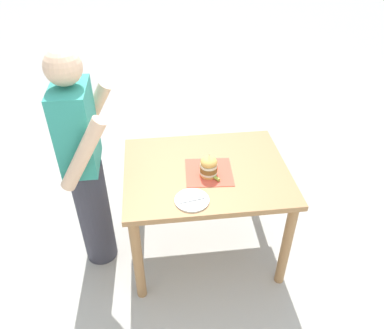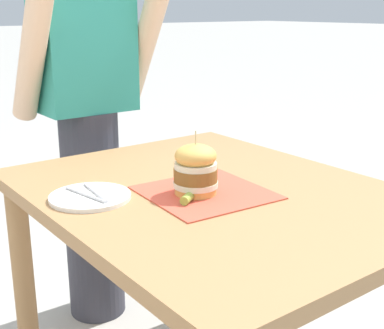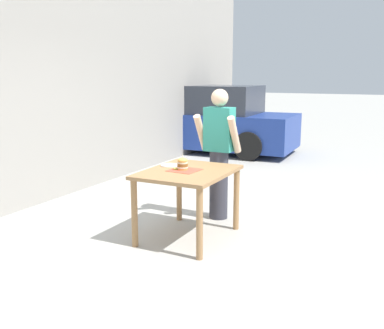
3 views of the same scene
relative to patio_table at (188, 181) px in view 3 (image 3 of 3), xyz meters
The scene contains 9 objects.
ground_plane 0.67m from the patio_table, ahead, with size 80.00×80.00×0.00m, color #ADAAA3.
patio_table is the anchor object (origin of this frame).
serving_paper 0.13m from the patio_table, 160.71° to the right, with size 0.32×0.32×0.00m, color #D64C38.
sandwich 0.21m from the patio_table, behind, with size 0.12×0.12×0.18m.
pickle_spear 0.19m from the patio_table, 159.71° to the right, with size 0.02×0.02×0.08m, color #8EA83D.
side_plate_with_forks 0.37m from the patio_table, 156.29° to the left, with size 0.22×0.22×0.02m.
diner_across_table 0.85m from the patio_table, 88.31° to the left, with size 0.55×0.35×1.69m.
building_wall 4.50m from the patio_table, 134.62° to the left, with size 0.30×10.00×5.94m, color gray.
parked_car_near_curb 6.03m from the patio_table, 112.15° to the left, with size 4.26×1.94×1.60m.
Camera 3 is at (2.28, -4.42, 1.88)m, focal length 42.00 mm.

